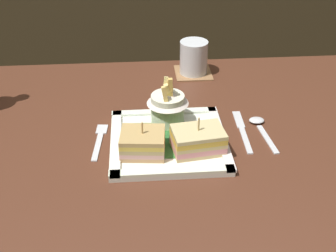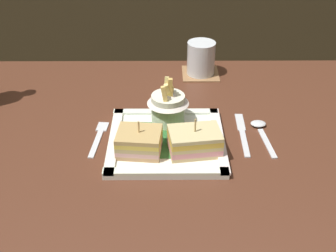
{
  "view_description": "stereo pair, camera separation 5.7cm",
  "coord_description": "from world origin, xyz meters",
  "px_view_note": "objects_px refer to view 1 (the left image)",
  "views": [
    {
      "loc": [
        -0.06,
        -0.81,
        1.33
      ],
      "look_at": [
        0.0,
        -0.01,
        0.81
      ],
      "focal_mm": 48.09,
      "sensor_mm": 36.0,
      "label": 1
    },
    {
      "loc": [
        -0.0,
        -0.81,
        1.33
      ],
      "look_at": [
        0.0,
        -0.01,
        0.81
      ],
      "focal_mm": 48.09,
      "sensor_mm": 36.0,
      "label": 2
    }
  ],
  "objects_px": {
    "dining_table": "(167,193)",
    "square_plate": "(169,141)",
    "spoon": "(260,125)",
    "sandwich_half_left": "(143,143)",
    "knife": "(242,129)",
    "sandwich_half_right": "(198,140)",
    "fork": "(99,139)",
    "water_glass": "(194,59)",
    "fries_cup": "(168,104)"
  },
  "relations": [
    {
      "from": "dining_table",
      "to": "square_plate",
      "type": "height_order",
      "value": "square_plate"
    },
    {
      "from": "dining_table",
      "to": "spoon",
      "type": "relative_size",
      "value": 9.8
    },
    {
      "from": "sandwich_half_left",
      "to": "knife",
      "type": "relative_size",
      "value": 0.56
    },
    {
      "from": "sandwich_half_left",
      "to": "sandwich_half_right",
      "type": "height_order",
      "value": "sandwich_half_right"
    },
    {
      "from": "fork",
      "to": "knife",
      "type": "bearing_deg",
      "value": 2.85
    },
    {
      "from": "dining_table",
      "to": "fork",
      "type": "height_order",
      "value": "fork"
    },
    {
      "from": "water_glass",
      "to": "knife",
      "type": "relative_size",
      "value": 0.53
    },
    {
      "from": "water_glass",
      "to": "spoon",
      "type": "relative_size",
      "value": 0.64
    },
    {
      "from": "fries_cup",
      "to": "knife",
      "type": "bearing_deg",
      "value": -10.01
    },
    {
      "from": "dining_table",
      "to": "spoon",
      "type": "xyz_separation_m",
      "value": [
        0.21,
        0.03,
        0.16
      ]
    },
    {
      "from": "dining_table",
      "to": "water_glass",
      "type": "relative_size",
      "value": 15.29
    },
    {
      "from": "water_glass",
      "to": "fork",
      "type": "bearing_deg",
      "value": -128.1
    },
    {
      "from": "dining_table",
      "to": "spoon",
      "type": "height_order",
      "value": "spoon"
    },
    {
      "from": "dining_table",
      "to": "sandwich_half_right",
      "type": "height_order",
      "value": "sandwich_half_right"
    },
    {
      "from": "square_plate",
      "to": "fork",
      "type": "distance_m",
      "value": 0.15
    },
    {
      "from": "sandwich_half_right",
      "to": "fries_cup",
      "type": "distance_m",
      "value": 0.13
    },
    {
      "from": "square_plate",
      "to": "sandwich_half_left",
      "type": "xyz_separation_m",
      "value": [
        -0.06,
        -0.04,
        0.03
      ]
    },
    {
      "from": "sandwich_half_right",
      "to": "water_glass",
      "type": "xyz_separation_m",
      "value": [
        0.04,
        0.38,
        0.01
      ]
    },
    {
      "from": "water_glass",
      "to": "knife",
      "type": "xyz_separation_m",
      "value": [
        0.07,
        -0.3,
        -0.04
      ]
    },
    {
      "from": "sandwich_half_left",
      "to": "fork",
      "type": "relative_size",
      "value": 0.69
    },
    {
      "from": "square_plate",
      "to": "sandwich_half_right",
      "type": "xyz_separation_m",
      "value": [
        0.06,
        -0.04,
        0.03
      ]
    },
    {
      "from": "square_plate",
      "to": "water_glass",
      "type": "xyz_separation_m",
      "value": [
        0.09,
        0.34,
        0.04
      ]
    },
    {
      "from": "sandwich_half_right",
      "to": "knife",
      "type": "height_order",
      "value": "sandwich_half_right"
    },
    {
      "from": "sandwich_half_right",
      "to": "spoon",
      "type": "height_order",
      "value": "sandwich_half_right"
    },
    {
      "from": "sandwich_half_right",
      "to": "water_glass",
      "type": "bearing_deg",
      "value": 84.21
    },
    {
      "from": "fork",
      "to": "spoon",
      "type": "xyz_separation_m",
      "value": [
        0.36,
        0.02,
        0.0
      ]
    },
    {
      "from": "square_plate",
      "to": "fork",
      "type": "height_order",
      "value": "square_plate"
    },
    {
      "from": "sandwich_half_right",
      "to": "water_glass",
      "type": "relative_size",
      "value": 1.25
    },
    {
      "from": "square_plate",
      "to": "knife",
      "type": "relative_size",
      "value": 1.43
    },
    {
      "from": "dining_table",
      "to": "spoon",
      "type": "bearing_deg",
      "value": 8.83
    },
    {
      "from": "sandwich_half_left",
      "to": "water_glass",
      "type": "bearing_deg",
      "value": 68.23
    },
    {
      "from": "sandwich_half_left",
      "to": "fries_cup",
      "type": "distance_m",
      "value": 0.13
    },
    {
      "from": "fries_cup",
      "to": "spoon",
      "type": "xyz_separation_m",
      "value": [
        0.21,
        -0.02,
        -0.05
      ]
    },
    {
      "from": "sandwich_half_left",
      "to": "square_plate",
      "type": "bearing_deg",
      "value": 35.81
    },
    {
      "from": "square_plate",
      "to": "spoon",
      "type": "relative_size",
      "value": 1.73
    },
    {
      "from": "knife",
      "to": "sandwich_half_right",
      "type": "bearing_deg",
      "value": -143.68
    },
    {
      "from": "fries_cup",
      "to": "knife",
      "type": "xyz_separation_m",
      "value": [
        0.17,
        -0.03,
        -0.06
      ]
    },
    {
      "from": "knife",
      "to": "sandwich_half_left",
      "type": "bearing_deg",
      "value": -159.88
    },
    {
      "from": "sandwich_half_left",
      "to": "spoon",
      "type": "relative_size",
      "value": 0.68
    },
    {
      "from": "water_glass",
      "to": "fries_cup",
      "type": "bearing_deg",
      "value": -109.0
    },
    {
      "from": "dining_table",
      "to": "fork",
      "type": "distance_m",
      "value": 0.21
    },
    {
      "from": "dining_table",
      "to": "sandwich_half_right",
      "type": "distance_m",
      "value": 0.2
    },
    {
      "from": "sandwich_half_left",
      "to": "sandwich_half_right",
      "type": "xyz_separation_m",
      "value": [
        0.11,
        0.0,
        0.0
      ]
    },
    {
      "from": "fries_cup",
      "to": "knife",
      "type": "distance_m",
      "value": 0.18
    },
    {
      "from": "dining_table",
      "to": "square_plate",
      "type": "xyz_separation_m",
      "value": [
        0.0,
        -0.02,
        0.16
      ]
    },
    {
      "from": "sandwich_half_left",
      "to": "spoon",
      "type": "distance_m",
      "value": 0.28
    },
    {
      "from": "water_glass",
      "to": "spoon",
      "type": "bearing_deg",
      "value": -68.1
    },
    {
      "from": "dining_table",
      "to": "sandwich_half_left",
      "type": "bearing_deg",
      "value": -133.42
    },
    {
      "from": "sandwich_half_left",
      "to": "fork",
      "type": "height_order",
      "value": "sandwich_half_left"
    },
    {
      "from": "square_plate",
      "to": "spoon",
      "type": "height_order",
      "value": "square_plate"
    }
  ]
}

